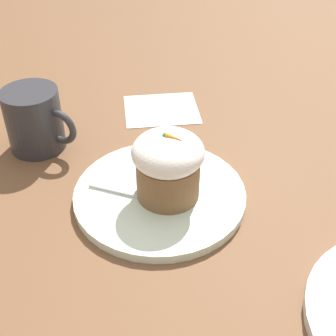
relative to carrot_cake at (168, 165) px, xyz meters
name	(u,v)px	position (x,y,z in m)	size (l,w,h in m)	color
ground_plane	(160,198)	(-0.01, 0.00, -0.06)	(4.00, 4.00, 0.00)	brown
dessert_plate	(160,195)	(-0.01, 0.00, -0.05)	(0.22, 0.22, 0.01)	silver
carrot_cake	(168,165)	(0.00, 0.00, 0.00)	(0.09, 0.09, 0.09)	brown
spoon	(145,196)	(-0.02, -0.02, -0.04)	(0.11, 0.03, 0.01)	silver
coffee_cup	(35,120)	(-0.22, 0.03, -0.01)	(0.11, 0.08, 0.09)	#2D2D33
paper_napkin	(161,109)	(-0.11, 0.20, -0.06)	(0.15, 0.15, 0.00)	white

